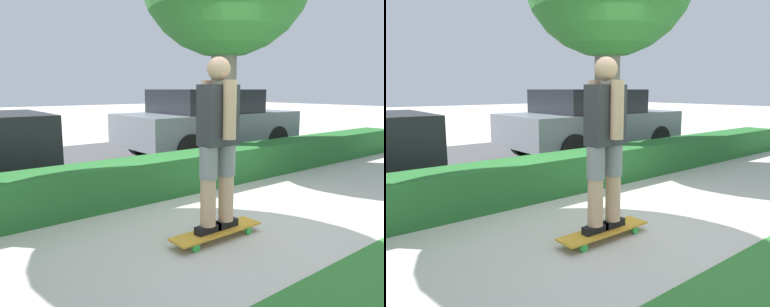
% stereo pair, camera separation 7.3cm
% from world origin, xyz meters
% --- Properties ---
extents(ground_plane, '(60.00, 60.00, 0.00)m').
position_xyz_m(ground_plane, '(0.00, 0.00, 0.00)').
color(ground_plane, '#BCB7AD').
extents(street_asphalt, '(12.45, 5.00, 0.01)m').
position_xyz_m(street_asphalt, '(0.00, 4.20, 0.00)').
color(street_asphalt, '#474749').
rests_on(street_asphalt, ground_plane).
extents(hedge_row, '(12.45, 0.60, 0.51)m').
position_xyz_m(hedge_row, '(0.00, 1.60, 0.25)').
color(hedge_row, '#236028').
rests_on(hedge_row, ground_plane).
extents(skateboard, '(0.97, 0.24, 0.09)m').
position_xyz_m(skateboard, '(-0.33, -0.03, 0.08)').
color(skateboard, gold).
rests_on(skateboard, ground_plane).
extents(skater_person, '(0.48, 0.41, 1.59)m').
position_xyz_m(skater_person, '(-0.33, -0.03, 0.94)').
color(skater_person, black).
rests_on(skater_person, skateboard).
extents(parked_car_middle, '(3.84, 1.85, 1.40)m').
position_xyz_m(parked_car_middle, '(2.59, 3.49, 0.74)').
color(parked_car_middle, slate).
rests_on(parked_car_middle, ground_plane).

